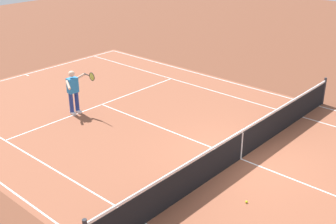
% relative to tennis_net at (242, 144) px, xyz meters
% --- Properties ---
extents(ground_plane, '(60.00, 60.00, 0.00)m').
position_rel_tennis_net_xyz_m(ground_plane, '(0.00, 0.00, -0.49)').
color(ground_plane, brown).
extents(court_slab, '(24.20, 11.40, 0.00)m').
position_rel_tennis_net_xyz_m(court_slab, '(0.00, 0.00, -0.49)').
color(court_slab, '#935138').
rests_on(court_slab, ground_plane).
extents(court_line_markings, '(23.85, 11.05, 0.01)m').
position_rel_tennis_net_xyz_m(court_line_markings, '(0.00, 0.00, -0.49)').
color(court_line_markings, white).
rests_on(court_line_markings, ground_plane).
extents(tennis_net, '(0.10, 11.70, 1.08)m').
position_rel_tennis_net_xyz_m(tennis_net, '(0.00, 0.00, 0.00)').
color(tennis_net, '#2D2D33').
rests_on(tennis_net, ground_plane).
extents(tennis_player_near, '(1.09, 0.78, 1.70)m').
position_rel_tennis_net_xyz_m(tennis_player_near, '(6.48, 1.20, 0.44)').
color(tennis_player_near, navy).
rests_on(tennis_player_near, ground_plane).
extents(tennis_ball, '(0.07, 0.07, 0.07)m').
position_rel_tennis_net_xyz_m(tennis_ball, '(-1.35, 1.81, -0.46)').
color(tennis_ball, '#CCE01E').
rests_on(tennis_ball, ground_plane).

